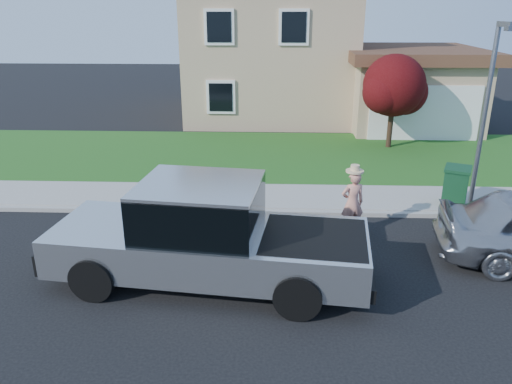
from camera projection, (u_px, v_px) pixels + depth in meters
ground at (262, 265)px, 11.28m from camera, size 80.00×80.00×0.00m
curb at (301, 213)px, 13.93m from camera, size 40.00×0.20×0.12m
sidewalk at (299, 198)px, 14.95m from camera, size 40.00×2.00×0.15m
lawn at (294, 156)px, 19.17m from camera, size 40.00×7.00×0.10m
house at (297, 53)px, 25.42m from camera, size 14.00×11.30×6.85m
pickup_truck at (208, 237)px, 10.29m from camera, size 6.89×3.02×2.19m
woman at (353, 202)px, 12.54m from camera, size 0.69×0.54×1.83m
ornamental_tree at (395, 88)px, 19.41m from camera, size 2.67×2.41×3.67m
trash_bin at (456, 186)px, 14.04m from camera, size 0.95×1.00×1.13m
street_lamp at (486, 114)px, 12.56m from camera, size 0.28×0.67×5.15m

